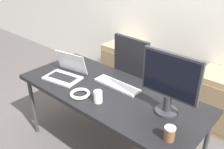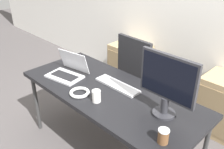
{
  "view_description": "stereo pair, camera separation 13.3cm",
  "coord_description": "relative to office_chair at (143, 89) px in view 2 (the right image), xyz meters",
  "views": [
    {
      "loc": [
        1.3,
        -1.44,
        1.92
      ],
      "look_at": [
        0.0,
        0.04,
        0.89
      ],
      "focal_mm": 40.0,
      "sensor_mm": 36.0,
      "label": 1
    },
    {
      "loc": [
        1.39,
        -1.35,
        1.92
      ],
      "look_at": [
        0.0,
        0.04,
        0.89
      ],
      "focal_mm": 40.0,
      "sensor_mm": 36.0,
      "label": 2
    }
  ],
  "objects": [
    {
      "name": "laptop_center",
      "position": [
        -0.37,
        -0.78,
        0.38
      ],
      "size": [
        0.38,
        0.35,
        0.24
      ],
      "color": "silver",
      "rests_on": "desk"
    },
    {
      "name": "monitor",
      "position": [
        0.69,
        -0.64,
        0.61
      ],
      "size": [
        0.47,
        0.18,
        0.5
      ],
      "color": "#2D2D33",
      "rests_on": "desk"
    },
    {
      "name": "keyboard",
      "position": [
        0.13,
        -0.58,
        0.34
      ],
      "size": [
        0.47,
        0.13,
        0.02
      ],
      "color": "#BCBCC1",
      "rests_on": "desk"
    },
    {
      "name": "cable_coil",
      "position": [
        -0.01,
        -0.92,
        0.35
      ],
      "size": [
        0.18,
        0.18,
        0.03
      ],
      "color": "white",
      "rests_on": "desk"
    },
    {
      "name": "desk",
      "position": [
        0.13,
        -0.69,
        0.29
      ],
      "size": [
        1.79,
        0.76,
        0.74
      ],
      "color": "black",
      "rests_on": "ground_plane"
    },
    {
      "name": "office_chair",
      "position": [
        0.0,
        0.0,
        0.0
      ],
      "size": [
        0.56,
        0.57,
        1.07
      ],
      "color": "#232326",
      "rests_on": "ground_plane"
    },
    {
      "name": "cabinet_right",
      "position": [
        0.8,
        0.43,
        -0.07
      ],
      "size": [
        0.51,
        0.42,
        0.67
      ],
      "color": "tan",
      "rests_on": "ground_plane"
    },
    {
      "name": "wall_back",
      "position": [
        0.13,
        0.68,
        0.9
      ],
      "size": [
        10.0,
        0.05,
        2.6
      ],
      "color": "white",
      "rests_on": "ground_plane"
    },
    {
      "name": "cabinet_left",
      "position": [
        -0.59,
        0.43,
        -0.07
      ],
      "size": [
        0.51,
        0.42,
        0.67
      ],
      "color": "tan",
      "rests_on": "ground_plane"
    },
    {
      "name": "coffee_cup_white",
      "position": [
        0.19,
        -0.89,
        0.39
      ],
      "size": [
        0.07,
        0.07,
        0.1
      ],
      "color": "white",
      "rests_on": "desk"
    },
    {
      "name": "coffee_cup_brown",
      "position": [
        0.87,
        -0.91,
        0.39
      ],
      "size": [
        0.08,
        0.08,
        0.11
      ],
      "color": "brown",
      "rests_on": "desk"
    }
  ]
}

